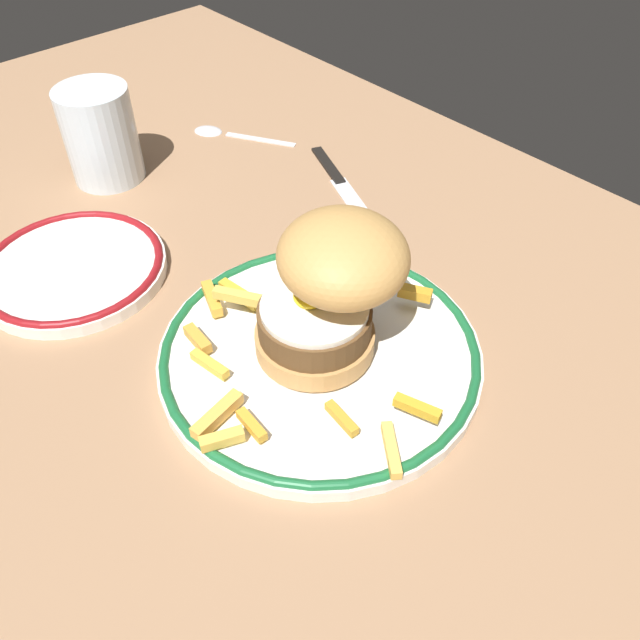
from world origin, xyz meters
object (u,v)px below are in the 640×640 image
Objects in this scene: knife at (339,180)px; burger at (330,288)px; spoon at (219,131)px; side_plate at (73,268)px; water_glass at (102,141)px; dinner_plate at (320,353)px.

burger is at bearing -45.35° from knife.
burger reaches higher than knife.
side_plate is at bearing -63.95° from spoon.
water_glass reaches higher than side_plate.
knife is 1.39× the size of spoon.
spoon is (0.36, 14.85, -4.04)cm from water_glass.
burger is 1.09× the size of spoon.
side_plate is at bearing -40.51° from water_glass.
knife is at bearing 134.65° from burger.
water_glass reaches higher than spoon.
side_plate is 28.96cm from spoon.
side_plate reaches higher than spoon.
dinner_plate is 36.83cm from water_glass.
burger is at bearing 24.18° from side_plate.
water_glass is at bearing 179.25° from burger.
side_plate is at bearing -100.18° from knife.
water_glass is at bearing -135.15° from knife.
dinner_plate reaches higher than knife.
side_plate is at bearing -155.82° from burger.
dinner_plate is at bearing -24.00° from spoon.
spoon is (-36.53, 15.33, -7.21)cm from burger.
spoon is at bearing 88.62° from water_glass.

